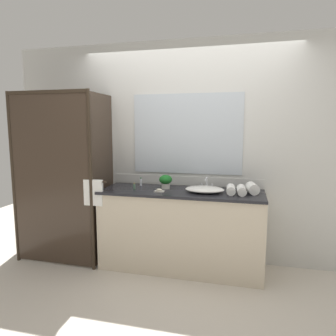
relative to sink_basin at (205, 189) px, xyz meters
name	(u,v)px	position (x,y,z in m)	size (l,w,h in m)	color
ground_plane	(181,268)	(-0.26, 0.01, -0.93)	(8.00, 8.00, 0.00)	beige
wall_back_with_mirror	(187,152)	(-0.26, 0.35, 0.37)	(4.40, 0.06, 2.60)	silver
vanity_cabinet	(181,230)	(-0.26, 0.02, -0.48)	(1.80, 0.58, 0.90)	beige
shower_enclosure	(68,178)	(-1.54, -0.18, 0.09)	(1.20, 0.59, 2.00)	#2D2319
sink_basin	(205,189)	(0.00, 0.00, 0.00)	(0.42, 0.31, 0.06)	white
faucet	(207,185)	(0.00, 0.18, 0.01)	(0.17, 0.15, 0.13)	silver
potted_plant	(166,181)	(-0.46, 0.08, 0.06)	(0.15, 0.15, 0.16)	beige
soap_dish	(159,191)	(-0.48, -0.11, -0.02)	(0.10, 0.07, 0.04)	silver
amenity_bottle_lotion	(134,186)	(-0.79, -0.04, 0.00)	(0.03, 0.03, 0.08)	#4C7056
amenity_bottle_conditioner	(141,182)	(-0.79, 0.18, 0.02)	(0.03, 0.03, 0.10)	silver
rolled_towel_near_edge	(252,188)	(0.50, 0.05, 0.03)	(0.11, 0.11, 0.20)	white
rolled_towel_middle	(242,190)	(0.39, -0.02, 0.02)	(0.09, 0.09, 0.22)	white
rolled_towel_far_edge	(231,190)	(0.28, -0.01, 0.01)	(0.09, 0.09, 0.22)	white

